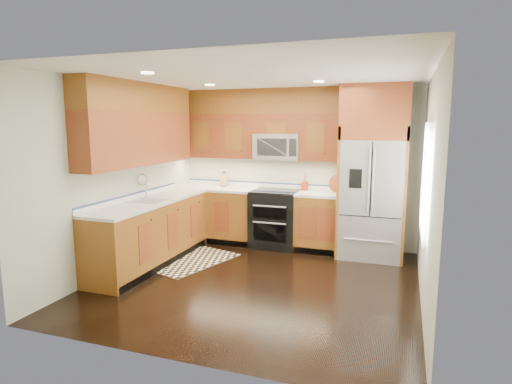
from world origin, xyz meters
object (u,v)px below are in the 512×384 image
(knife_block, at_px, (224,180))
(utensil_crock, at_px, (305,184))
(rug, at_px, (192,261))
(refrigerator, at_px, (373,173))
(range, at_px, (275,219))

(knife_block, xyz_separation_m, utensil_crock, (1.45, 0.01, -0.01))
(rug, height_order, knife_block, knife_block)
(refrigerator, height_order, rug, refrigerator)
(refrigerator, distance_m, knife_block, 2.58)
(knife_block, bearing_deg, refrigerator, -5.42)
(range, bearing_deg, rug, -128.78)
(range, bearing_deg, refrigerator, -1.40)
(rug, bearing_deg, refrigerator, 42.17)
(refrigerator, bearing_deg, utensil_crock, 166.99)
(refrigerator, bearing_deg, knife_block, 174.58)
(rug, distance_m, knife_block, 1.74)
(knife_block, height_order, utensil_crock, utensil_crock)
(knife_block, bearing_deg, range, -11.48)
(refrigerator, relative_size, rug, 1.93)
(utensil_crock, bearing_deg, range, -153.58)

